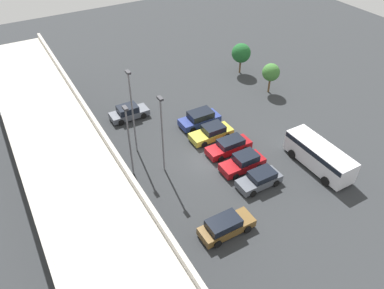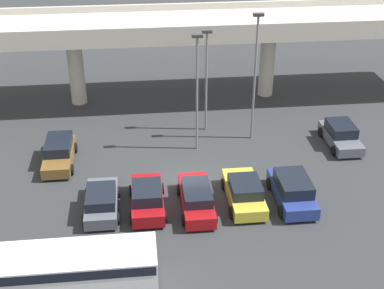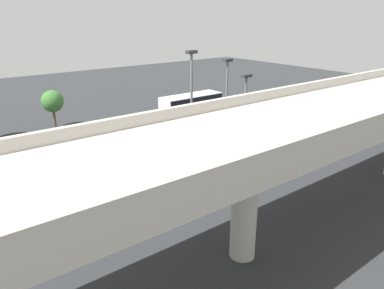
# 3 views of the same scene
# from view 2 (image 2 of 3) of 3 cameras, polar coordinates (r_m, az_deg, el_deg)

# --- Properties ---
(ground_plane) EXTENTS (100.60, 100.60, 0.00)m
(ground_plane) POSITION_cam_2_polar(r_m,az_deg,el_deg) (33.68, -0.22, -4.17)
(ground_plane) COLOR #2D3033
(highway_overpass) EXTENTS (48.19, 6.76, 7.14)m
(highway_overpass) POSITION_cam_2_polar(r_m,az_deg,el_deg) (43.15, -2.09, 12.04)
(highway_overpass) COLOR #BCB7AD
(highway_overpass) RESTS_ON ground_plane
(parked_car_0) EXTENTS (2.05, 4.69, 1.58)m
(parked_car_0) POSITION_cam_2_polar(r_m,az_deg,el_deg) (36.55, -14.00, -0.84)
(parked_car_0) COLOR brown
(parked_car_0) RESTS_ON ground_plane
(parked_car_1) EXTENTS (2.06, 4.31, 1.48)m
(parked_car_1) POSITION_cam_2_polar(r_m,az_deg,el_deg) (31.30, -9.63, -5.97)
(parked_car_1) COLOR #515660
(parked_car_1) RESTS_ON ground_plane
(parked_car_2) EXTENTS (2.09, 4.51, 1.64)m
(parked_car_2) POSITION_cam_2_polar(r_m,az_deg,el_deg) (31.16, -4.80, -5.68)
(parked_car_2) COLOR maroon
(parked_car_2) RESTS_ON ground_plane
(parked_car_3) EXTENTS (1.99, 4.84, 1.52)m
(parked_car_3) POSITION_cam_2_polar(r_m,az_deg,el_deg) (31.09, 0.48, -5.72)
(parked_car_3) COLOR maroon
(parked_car_3) RESTS_ON ground_plane
(parked_car_4) EXTENTS (2.19, 4.71, 1.56)m
(parked_car_4) POSITION_cam_2_polar(r_m,az_deg,el_deg) (31.75, 5.60, -5.06)
(parked_car_4) COLOR gold
(parked_car_4) RESTS_ON ground_plane
(parked_car_5) EXTENTS (2.23, 4.67, 1.68)m
(parked_car_5) POSITION_cam_2_polar(r_m,az_deg,el_deg) (32.19, 10.66, -4.77)
(parked_car_5) COLOR navy
(parked_car_5) RESTS_ON ground_plane
(parked_car_6) EXTENTS (2.12, 4.47, 1.60)m
(parked_car_6) POSITION_cam_2_polar(r_m,az_deg,el_deg) (39.11, 15.58, 0.98)
(parked_car_6) COLOR #515660
(parked_car_6) RESTS_ON ground_plane
(shuttle_bus) EXTENTS (7.37, 2.69, 2.48)m
(shuttle_bus) POSITION_cam_2_polar(r_m,az_deg,el_deg) (25.78, -12.16, -12.95)
(shuttle_bus) COLOR silver
(shuttle_bus) RESTS_ON ground_plane
(lamp_post_near_aisle) EXTENTS (0.70, 0.35, 8.24)m
(lamp_post_near_aisle) POSITION_cam_2_polar(r_m,az_deg,el_deg) (35.38, 0.54, 6.38)
(lamp_post_near_aisle) COLOR slate
(lamp_post_near_aisle) RESTS_ON ground_plane
(lamp_post_mid_lot) EXTENTS (0.70, 0.35, 9.14)m
(lamp_post_mid_lot) POSITION_cam_2_polar(r_m,az_deg,el_deg) (36.92, 6.76, 7.95)
(lamp_post_mid_lot) COLOR slate
(lamp_post_mid_lot) RESTS_ON ground_plane
(lamp_post_by_overpass) EXTENTS (0.70, 0.35, 7.61)m
(lamp_post_by_overpass) POSITION_cam_2_polar(r_m,az_deg,el_deg) (38.24, 1.55, 7.63)
(lamp_post_by_overpass) COLOR slate
(lamp_post_by_overpass) RESTS_ON ground_plane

